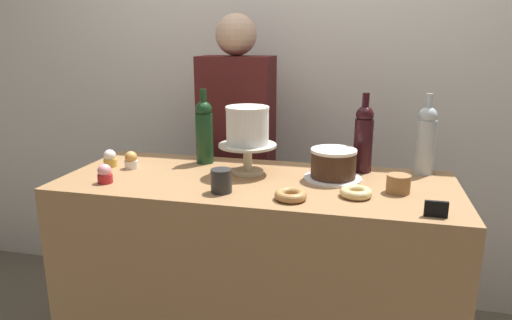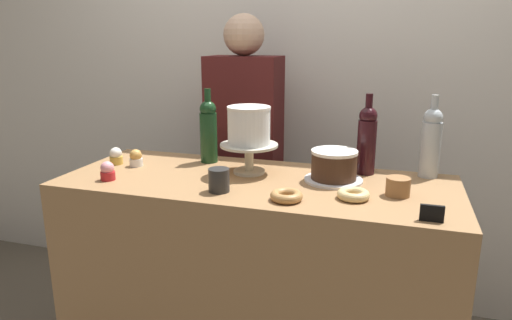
% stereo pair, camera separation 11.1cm
% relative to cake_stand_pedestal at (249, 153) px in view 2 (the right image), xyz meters
% --- Properties ---
extents(back_wall, '(6.00, 0.05, 2.60)m').
position_rel_cake_stand_pedestal_xyz_m(back_wall, '(0.06, 0.79, 0.27)').
color(back_wall, silver).
rests_on(back_wall, ground_plane).
extents(display_counter, '(1.53, 0.60, 0.95)m').
position_rel_cake_stand_pedestal_xyz_m(display_counter, '(0.06, -0.08, -0.56)').
color(display_counter, '#997047').
rests_on(display_counter, ground_plane).
extents(cake_stand_pedestal, '(0.24, 0.24, 0.12)m').
position_rel_cake_stand_pedestal_xyz_m(cake_stand_pedestal, '(0.00, 0.00, 0.00)').
color(cake_stand_pedestal, beige).
rests_on(cake_stand_pedestal, display_counter).
extents(white_layer_cake, '(0.17, 0.17, 0.15)m').
position_rel_cake_stand_pedestal_xyz_m(white_layer_cake, '(-0.00, 0.00, 0.11)').
color(white_layer_cake, white).
rests_on(white_layer_cake, cake_stand_pedestal).
extents(silver_serving_platter, '(0.22, 0.22, 0.01)m').
position_rel_cake_stand_pedestal_xyz_m(silver_serving_platter, '(0.35, -0.01, -0.08)').
color(silver_serving_platter, white).
rests_on(silver_serving_platter, display_counter).
extents(chocolate_round_cake, '(0.18, 0.18, 0.11)m').
position_rel_cake_stand_pedestal_xyz_m(chocolate_round_cake, '(0.35, -0.01, -0.02)').
color(chocolate_round_cake, '#3D2619').
rests_on(chocolate_round_cake, silver_serving_platter).
extents(wine_bottle_green, '(0.08, 0.08, 0.33)m').
position_rel_cake_stand_pedestal_xyz_m(wine_bottle_green, '(-0.22, 0.11, 0.06)').
color(wine_bottle_green, '#193D1E').
rests_on(wine_bottle_green, display_counter).
extents(wine_bottle_dark_red, '(0.08, 0.08, 0.33)m').
position_rel_cake_stand_pedestal_xyz_m(wine_bottle_dark_red, '(0.45, 0.13, 0.06)').
color(wine_bottle_dark_red, black).
rests_on(wine_bottle_dark_red, display_counter).
extents(wine_bottle_clear, '(0.08, 0.08, 0.33)m').
position_rel_cake_stand_pedestal_xyz_m(wine_bottle_clear, '(0.70, 0.16, 0.06)').
color(wine_bottle_clear, '#B2BCC1').
rests_on(wine_bottle_clear, display_counter).
extents(cupcake_strawberry, '(0.06, 0.06, 0.07)m').
position_rel_cake_stand_pedestal_xyz_m(cupcake_strawberry, '(-0.49, -0.26, -0.05)').
color(cupcake_strawberry, red).
rests_on(cupcake_strawberry, display_counter).
extents(cupcake_caramel, '(0.06, 0.06, 0.07)m').
position_rel_cake_stand_pedestal_xyz_m(cupcake_caramel, '(-0.50, -0.05, -0.05)').
color(cupcake_caramel, white).
rests_on(cupcake_caramel, display_counter).
extents(cupcake_vanilla, '(0.06, 0.06, 0.07)m').
position_rel_cake_stand_pedestal_xyz_m(cupcake_vanilla, '(-0.60, -0.04, -0.05)').
color(cupcake_vanilla, gold).
rests_on(cupcake_vanilla, display_counter).
extents(donut_maple, '(0.11, 0.11, 0.03)m').
position_rel_cake_stand_pedestal_xyz_m(donut_maple, '(0.22, -0.28, -0.07)').
color(donut_maple, '#B27F47').
rests_on(donut_maple, display_counter).
extents(donut_glazed, '(0.11, 0.11, 0.03)m').
position_rel_cake_stand_pedestal_xyz_m(donut_glazed, '(0.44, -0.19, -0.07)').
color(donut_glazed, '#E0C17F').
rests_on(donut_glazed, display_counter).
extents(cookie_stack, '(0.08, 0.08, 0.07)m').
position_rel_cake_stand_pedestal_xyz_m(cookie_stack, '(0.58, -0.11, -0.05)').
color(cookie_stack, olive).
rests_on(cookie_stack, display_counter).
extents(price_sign_chalkboard, '(0.07, 0.01, 0.05)m').
position_rel_cake_stand_pedestal_xyz_m(price_sign_chalkboard, '(0.69, -0.33, -0.06)').
color(price_sign_chalkboard, black).
rests_on(price_sign_chalkboard, display_counter).
extents(coffee_cup_ceramic, '(0.08, 0.08, 0.09)m').
position_rel_cake_stand_pedestal_xyz_m(coffee_cup_ceramic, '(-0.03, -0.26, -0.04)').
color(coffee_cup_ceramic, '#282828').
rests_on(coffee_cup_ceramic, display_counter).
extents(barista_figure, '(0.36, 0.22, 1.60)m').
position_rel_cake_stand_pedestal_xyz_m(barista_figure, '(-0.17, 0.46, -0.19)').
color(barista_figure, black).
rests_on(barista_figure, ground_plane).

